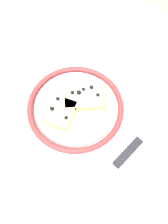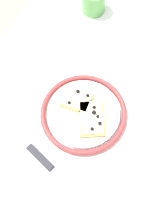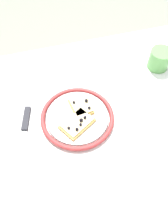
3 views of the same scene
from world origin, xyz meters
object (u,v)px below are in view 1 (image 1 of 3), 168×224
at_px(dining_table, 81,115).
at_px(plate, 76,108).
at_px(pizza_slice_far, 61,112).
at_px(knife, 137,143).
at_px(pizza_slice_near, 84,97).
at_px(fork, 11,92).
at_px(napkin, 159,28).

distance_m(dining_table, plate, 0.10).
bearing_deg(dining_table, pizza_slice_far, -109.18).
distance_m(dining_table, knife, 0.20).
xyz_separation_m(pizza_slice_near, pizza_slice_far, (-0.03, -0.06, -0.00)).
bearing_deg(knife, pizza_slice_near, 165.83).
relative_size(pizza_slice_near, knife, 0.54).
distance_m(fork, napkin, 0.47).
relative_size(dining_table, knife, 4.64).
height_order(pizza_slice_far, fork, pizza_slice_far).
bearing_deg(dining_table, napkin, 74.43).
bearing_deg(pizza_slice_near, knife, -14.17).
distance_m(pizza_slice_near, knife, 0.17).
relative_size(pizza_slice_near, pizza_slice_far, 1.40).
bearing_deg(napkin, knife, -76.75).
bearing_deg(pizza_slice_near, pizza_slice_far, -115.00).
bearing_deg(plate, pizza_slice_near, 80.30).
distance_m(dining_table, pizza_slice_far, 0.13).
bearing_deg(dining_table, knife, -13.40).
relative_size(plate, knife, 1.04).
bearing_deg(pizza_slice_near, plate, -99.70).
bearing_deg(plate, fork, -168.59).
bearing_deg(dining_table, pizza_slice_near, 4.40).
height_order(plate, fork, plate).
xyz_separation_m(pizza_slice_far, knife, (0.20, 0.02, -0.02)).
distance_m(plate, pizza_slice_near, 0.03).
height_order(pizza_slice_far, knife, pizza_slice_far).
height_order(pizza_slice_near, napkin, pizza_slice_near).
bearing_deg(plate, napkin, 76.07).
distance_m(plate, pizza_slice_far, 0.04).
height_order(plate, pizza_slice_far, pizza_slice_far).
height_order(pizza_slice_far, napkin, pizza_slice_far).
height_order(knife, napkin, knife).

